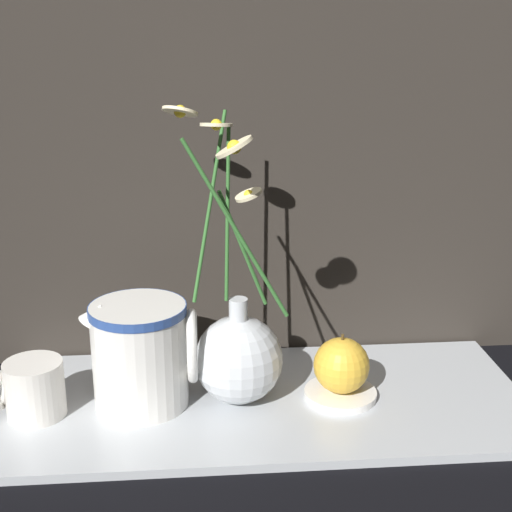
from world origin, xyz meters
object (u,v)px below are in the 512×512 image
(vase_with_flowers, at_px, (238,351))
(orange_fruit, at_px, (341,365))
(yellow_mug, at_px, (33,389))
(ceramic_pitcher, at_px, (142,351))

(vase_with_flowers, distance_m, orange_fruit, 0.15)
(yellow_mug, height_order, orange_fruit, orange_fruit)
(yellow_mug, xyz_separation_m, orange_fruit, (0.42, 0.01, 0.01))
(yellow_mug, distance_m, ceramic_pitcher, 0.15)
(ceramic_pitcher, distance_m, orange_fruit, 0.28)
(yellow_mug, bearing_deg, vase_with_flowers, 4.90)
(orange_fruit, bearing_deg, vase_with_flowers, 175.91)
(ceramic_pitcher, bearing_deg, yellow_mug, -172.31)
(ceramic_pitcher, bearing_deg, vase_with_flowers, 1.79)
(ceramic_pitcher, relative_size, orange_fruit, 1.83)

